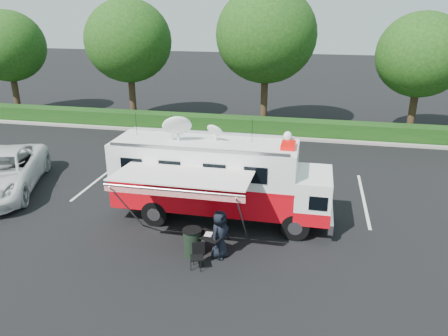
{
  "coord_description": "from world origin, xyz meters",
  "views": [
    {
      "loc": [
        3.17,
        -14.61,
        7.74
      ],
      "look_at": [
        0.0,
        0.5,
        1.9
      ],
      "focal_mm": 35.0,
      "sensor_mm": 36.0,
      "label": 1
    }
  ],
  "objects_px": {
    "white_suv": "(4,191)",
    "trash_bin": "(192,242)",
    "command_truck": "(219,178)",
    "folding_table": "(210,236)"
  },
  "relations": [
    {
      "from": "white_suv",
      "to": "trash_bin",
      "type": "xyz_separation_m",
      "value": [
        9.54,
        -3.31,
        0.47
      ]
    },
    {
      "from": "command_truck",
      "to": "trash_bin",
      "type": "xyz_separation_m",
      "value": [
        -0.31,
        -2.7,
        -1.19
      ]
    },
    {
      "from": "command_truck",
      "to": "folding_table",
      "type": "height_order",
      "value": "command_truck"
    },
    {
      "from": "folding_table",
      "to": "trash_bin",
      "type": "height_order",
      "value": "trash_bin"
    },
    {
      "from": "white_suv",
      "to": "folding_table",
      "type": "xyz_separation_m",
      "value": [
        10.1,
        -3.24,
        0.71
      ]
    },
    {
      "from": "command_truck",
      "to": "white_suv",
      "type": "xyz_separation_m",
      "value": [
        -9.85,
        0.61,
        -1.67
      ]
    },
    {
      "from": "white_suv",
      "to": "trash_bin",
      "type": "relative_size",
      "value": 6.77
    },
    {
      "from": "white_suv",
      "to": "command_truck",
      "type": "bearing_deg",
      "value": -24.19
    },
    {
      "from": "command_truck",
      "to": "white_suv",
      "type": "distance_m",
      "value": 10.01
    },
    {
      "from": "folding_table",
      "to": "command_truck",
      "type": "bearing_deg",
      "value": 95.48
    }
  ]
}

